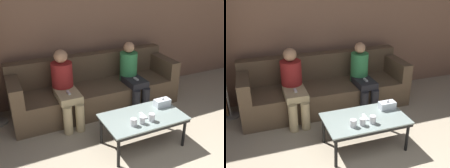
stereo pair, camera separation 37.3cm
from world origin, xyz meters
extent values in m
cube|color=#8C6651|center=(0.00, 3.48, 1.30)|extent=(12.00, 0.06, 2.60)
cube|color=brown|center=(0.00, 2.92, 0.22)|extent=(2.75, 0.85, 0.43)
cube|color=brown|center=(0.00, 3.25, 0.65)|extent=(2.75, 0.20, 0.44)
cube|color=brown|center=(-1.28, 2.92, 0.58)|extent=(0.18, 0.85, 0.31)
cube|color=brown|center=(1.28, 2.92, 0.58)|extent=(0.18, 0.85, 0.31)
cube|color=#8C9E99|center=(0.16, 1.70, 0.43)|extent=(1.07, 0.62, 0.02)
cube|color=black|center=(0.16, 1.70, 0.40)|extent=(1.04, 0.61, 0.04)
cylinder|color=black|center=(-0.33, 1.44, 0.19)|extent=(0.04, 0.04, 0.38)
cylinder|color=black|center=(0.64, 1.44, 0.19)|extent=(0.04, 0.04, 0.38)
cylinder|color=black|center=(-0.33, 1.96, 0.19)|extent=(0.04, 0.04, 0.38)
cylinder|color=black|center=(0.64, 1.96, 0.19)|extent=(0.04, 0.04, 0.38)
cylinder|color=silver|center=(0.06, 1.56, 0.49)|extent=(0.07, 0.07, 0.09)
cylinder|color=silver|center=(0.19, 1.56, 0.49)|extent=(0.08, 0.08, 0.10)
cylinder|color=silver|center=(-0.06, 1.57, 0.49)|extent=(0.08, 0.08, 0.09)
cube|color=silver|center=(0.54, 1.83, 0.49)|extent=(0.22, 0.12, 0.10)
sphere|color=white|center=(0.54, 1.83, 0.55)|extent=(0.04, 0.04, 0.04)
cube|color=white|center=(0.16, 1.70, 0.45)|extent=(0.04, 0.15, 0.02)
cylinder|color=gray|center=(-1.55, 3.10, 0.01)|extent=(0.26, 0.26, 0.02)
cylinder|color=tan|center=(-0.66, 2.37, 0.22)|extent=(0.13, 0.13, 0.43)
cylinder|color=tan|center=(-0.48, 2.37, 0.22)|extent=(0.13, 0.13, 0.43)
cube|color=tan|center=(-0.57, 2.62, 0.48)|extent=(0.32, 0.50, 0.10)
cylinder|color=maroon|center=(-0.57, 2.87, 0.67)|extent=(0.32, 0.32, 0.48)
sphere|color=tan|center=(-0.57, 2.87, 1.01)|extent=(0.20, 0.20, 0.20)
cube|color=white|center=(-0.57, 2.57, 0.55)|extent=(0.04, 0.12, 0.02)
cylinder|color=#28282D|center=(0.48, 2.43, 0.22)|extent=(0.13, 0.13, 0.43)
cylinder|color=#28282D|center=(0.66, 2.43, 0.22)|extent=(0.13, 0.13, 0.43)
cube|color=#28282D|center=(0.57, 2.65, 0.48)|extent=(0.29, 0.44, 0.10)
cylinder|color=#388E51|center=(0.57, 2.87, 0.67)|extent=(0.29, 0.29, 0.49)
sphere|color=tan|center=(0.57, 2.87, 1.01)|extent=(0.18, 0.18, 0.18)
cube|color=white|center=(0.57, 2.61, 0.55)|extent=(0.04, 0.12, 0.02)
camera|label=1|loc=(-1.46, -0.77, 2.19)|focal=42.00mm
camera|label=2|loc=(-1.11, -0.91, 2.19)|focal=42.00mm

